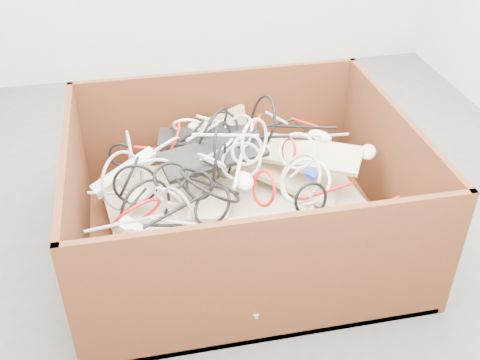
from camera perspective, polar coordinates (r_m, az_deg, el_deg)
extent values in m
plane|color=#49494B|center=(2.66, 1.90, -2.07)|extent=(3.00, 3.00, 0.00)
cube|color=#3D1E0F|center=(2.43, 0.10, -5.84)|extent=(1.30, 1.08, 0.03)
cube|color=#3D1E0F|center=(2.71, -2.17, 5.57)|extent=(1.30, 0.03, 0.54)
cube|color=#3D1E0F|center=(1.87, 3.42, -10.16)|extent=(1.30, 0.02, 0.54)
cube|color=#3D1E0F|center=(2.45, 14.85, 0.91)|extent=(0.03, 1.03, 0.54)
cube|color=#3D1E0F|center=(2.25, -16.02, -2.73)|extent=(0.02, 1.03, 0.54)
cube|color=#C7B193|center=(2.40, -0.01, -4.20)|extent=(1.14, 0.99, 0.21)
cube|color=#C7B193|center=(2.27, -2.31, -4.15)|extent=(0.82, 0.73, 0.22)
cube|color=#BEB586|center=(2.35, -3.04, -2.31)|extent=(0.44, 0.34, 0.08)
cube|color=#BEB586|center=(2.42, 4.99, -0.04)|extent=(0.43, 0.34, 0.15)
cube|color=#BEB586|center=(2.06, 1.04, -8.10)|extent=(0.31, 0.44, 0.13)
cube|color=#BEB586|center=(2.10, -6.81, -6.29)|extent=(0.43, 0.20, 0.11)
cube|color=#BEB586|center=(2.17, 7.46, -5.01)|extent=(0.32, 0.42, 0.20)
cube|color=#BEB586|center=(2.56, -2.97, 4.52)|extent=(0.39, 0.27, 0.15)
cube|color=#BEB586|center=(2.19, -2.64, -1.91)|extent=(0.26, 0.43, 0.14)
cube|color=#BEB586|center=(2.40, 7.06, 2.59)|extent=(0.44, 0.35, 0.08)
cube|color=black|center=(2.39, -3.08, 4.32)|extent=(0.44, 0.21, 0.03)
cube|color=black|center=(2.24, -2.65, 2.55)|extent=(0.44, 0.24, 0.08)
ellipsoid|color=beige|center=(2.18, -10.02, -1.48)|extent=(0.13, 0.12, 0.04)
ellipsoid|color=beige|center=(2.45, 8.01, 4.37)|extent=(0.12, 0.13, 0.04)
ellipsoid|color=beige|center=(2.02, -0.43, -4.43)|extent=(0.12, 0.08, 0.04)
ellipsoid|color=beige|center=(2.02, 0.42, -0.10)|extent=(0.07, 0.11, 0.04)
ellipsoid|color=beige|center=(2.44, -3.97, 5.30)|extent=(0.13, 0.11, 0.04)
ellipsoid|color=black|center=(1.98, 8.50, -6.43)|extent=(0.11, 0.07, 0.04)
ellipsoid|color=beige|center=(2.44, 12.67, 2.76)|extent=(0.11, 0.13, 0.04)
cube|color=silver|center=(2.25, -11.45, 0.75)|extent=(0.27, 0.18, 0.12)
cube|color=silver|center=(1.96, -8.58, -6.43)|extent=(0.27, 0.26, 0.10)
cube|color=#0B26B3|center=(2.25, 7.17, 0.57)|extent=(0.06, 0.06, 0.03)
torus|color=silver|center=(2.13, -2.87, 1.94)|extent=(0.14, 0.16, 0.11)
torus|color=red|center=(2.40, 1.04, 4.87)|extent=(0.17, 0.16, 0.20)
torus|color=black|center=(2.44, -5.46, 4.50)|extent=(0.21, 0.21, 0.20)
torus|color=red|center=(2.30, 4.86, 2.90)|extent=(0.06, 0.12, 0.11)
torus|color=red|center=(2.05, -10.29, -3.37)|extent=(0.26, 0.17, 0.23)
torus|color=#98989D|center=(2.13, 0.11, 1.90)|extent=(0.21, 0.21, 0.12)
torus|color=black|center=(2.43, -11.77, 2.46)|extent=(0.15, 0.04, 0.15)
torus|color=black|center=(2.09, -6.99, 0.36)|extent=(0.17, 0.17, 0.07)
torus|color=black|center=(2.20, -10.97, 0.39)|extent=(0.10, 0.21, 0.21)
torus|color=black|center=(2.18, -1.63, 3.04)|extent=(0.14, 0.21, 0.24)
torus|color=silver|center=(2.41, -5.31, 5.43)|extent=(0.17, 0.11, 0.15)
torus|color=silver|center=(2.10, -7.30, -1.63)|extent=(0.12, 0.13, 0.15)
torus|color=silver|center=(2.28, 5.74, 2.91)|extent=(0.20, 0.13, 0.17)
torus|color=red|center=(2.39, -7.02, 4.04)|extent=(0.14, 0.24, 0.21)
torus|color=black|center=(1.97, -2.81, -2.55)|extent=(0.16, 0.21, 0.16)
torus|color=silver|center=(2.14, 6.59, -0.16)|extent=(0.25, 0.24, 0.13)
torus|color=silver|center=(2.11, 1.45, 3.95)|extent=(0.18, 0.17, 0.24)
torus|color=#98989D|center=(2.23, -11.63, -0.05)|extent=(0.22, 0.25, 0.32)
torus|color=black|center=(2.36, 2.24, 5.79)|extent=(0.10, 0.32, 0.31)
torus|color=silver|center=(2.09, 0.69, 3.04)|extent=(0.17, 0.05, 0.17)
torus|color=#98989D|center=(2.02, -6.14, -2.71)|extent=(0.14, 0.20, 0.23)
torus|color=#98989D|center=(2.09, 6.03, 0.15)|extent=(0.15, 0.21, 0.20)
torus|color=silver|center=(2.27, -2.75, 3.05)|extent=(0.24, 0.24, 0.12)
torus|color=black|center=(1.98, -3.01, -0.52)|extent=(0.24, 0.24, 0.19)
torus|color=black|center=(2.16, -10.40, -0.47)|extent=(0.24, 0.04, 0.24)
torus|color=black|center=(2.06, -4.07, -0.55)|extent=(0.13, 0.09, 0.14)
torus|color=black|center=(2.40, -1.65, 5.45)|extent=(0.18, 0.13, 0.15)
torus|color=silver|center=(2.27, -9.11, 0.39)|extent=(0.33, 0.15, 0.31)
torus|color=black|center=(2.00, 7.08, -1.94)|extent=(0.18, 0.07, 0.17)
torus|color=black|center=(2.36, -2.80, 4.72)|extent=(0.19, 0.27, 0.28)
torus|color=black|center=(2.10, -2.05, 1.84)|extent=(0.11, 0.20, 0.21)
torus|color=silver|center=(2.35, -0.57, 4.22)|extent=(0.20, 0.30, 0.24)
torus|color=#98989D|center=(2.37, -10.90, 2.55)|extent=(0.03, 0.26, 0.26)
torus|color=red|center=(2.02, 2.39, -0.83)|extent=(0.09, 0.16, 0.17)
torus|color=silver|center=(1.97, -10.45, -6.11)|extent=(0.11, 0.10, 0.14)
torus|color=silver|center=(2.35, -8.02, 2.99)|extent=(0.21, 0.18, 0.20)
torus|color=black|center=(2.12, -9.38, -2.74)|extent=(0.27, 0.19, 0.32)
cylinder|color=silver|center=(2.50, -1.36, 5.63)|extent=(0.25, 0.13, 0.06)
cylinder|color=black|center=(2.30, 1.78, 4.27)|extent=(0.25, 0.12, 0.06)
cylinder|color=black|center=(1.99, -6.37, -2.99)|extent=(0.25, 0.11, 0.05)
cylinder|color=red|center=(2.15, 14.04, -2.43)|extent=(0.17, 0.09, 0.02)
cylinder|color=silver|center=(1.97, -7.90, -6.70)|extent=(0.11, 0.11, 0.04)
cylinder|color=red|center=(2.65, 6.63, 5.67)|extent=(0.12, 0.11, 0.02)
cylinder|color=black|center=(2.46, -3.11, 4.95)|extent=(0.19, 0.24, 0.02)
cylinder|color=black|center=(2.08, -2.70, -0.56)|extent=(0.18, 0.13, 0.03)
cylinder|color=silver|center=(2.04, -0.08, 1.41)|extent=(0.10, 0.27, 0.01)
cylinder|color=red|center=(2.09, 8.75, -1.09)|extent=(0.23, 0.11, 0.05)
cylinder|color=black|center=(2.51, 3.92, 5.66)|extent=(0.13, 0.03, 0.05)
cylinder|color=red|center=(1.92, -5.24, -4.96)|extent=(0.24, 0.07, 0.05)
cylinder|color=silver|center=(2.25, -1.43, 4.51)|extent=(0.27, 0.03, 0.06)
cylinder|color=black|center=(2.26, 0.78, 4.30)|extent=(0.10, 0.11, 0.04)
cylinder|color=#98989D|center=(2.36, 5.56, 4.43)|extent=(0.17, 0.17, 0.08)
cylinder|color=black|center=(2.44, 6.66, 4.12)|extent=(0.18, 0.07, 0.02)
cylinder|color=silver|center=(1.99, -6.63, -4.16)|extent=(0.16, 0.06, 0.03)
cylinder|color=#98989D|center=(2.23, -12.41, -1.32)|extent=(0.20, 0.04, 0.07)
cylinder|color=#98989D|center=(2.52, 3.66, 6.22)|extent=(0.08, 0.13, 0.02)
cylinder|color=black|center=(2.00, -7.13, -4.52)|extent=(0.17, 0.01, 0.04)
cylinder|color=red|center=(2.43, -7.82, 3.04)|extent=(0.23, 0.02, 0.07)
cylinder|color=black|center=(2.08, -5.42, -0.94)|extent=(0.07, 0.14, 0.02)
cylinder|color=black|center=(2.28, -12.20, 0.31)|extent=(0.13, 0.02, 0.02)
cylinder|color=#98989D|center=(1.97, 6.61, -3.59)|extent=(0.09, 0.12, 0.03)
cylinder|color=black|center=(2.46, -4.19, 4.99)|extent=(0.25, 0.04, 0.05)
cylinder|color=#98989D|center=(1.99, -11.44, -4.23)|extent=(0.27, 0.08, 0.04)
cylinder|color=black|center=(2.14, -10.61, -2.35)|extent=(0.11, 0.13, 0.06)
cylinder|color=#98989D|center=(2.08, 11.88, -3.56)|extent=(0.22, 0.03, 0.06)
cylinder|color=black|center=(2.56, 6.34, 5.28)|extent=(0.27, 0.15, 0.06)
cylinder|color=black|center=(2.60, 6.78, 5.00)|extent=(0.08, 0.16, 0.03)
cylinder|color=silver|center=(2.38, -3.20, 5.13)|extent=(0.21, 0.22, 0.05)
cylinder|color=#98989D|center=(2.49, 7.54, 4.35)|extent=(0.25, 0.16, 0.09)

